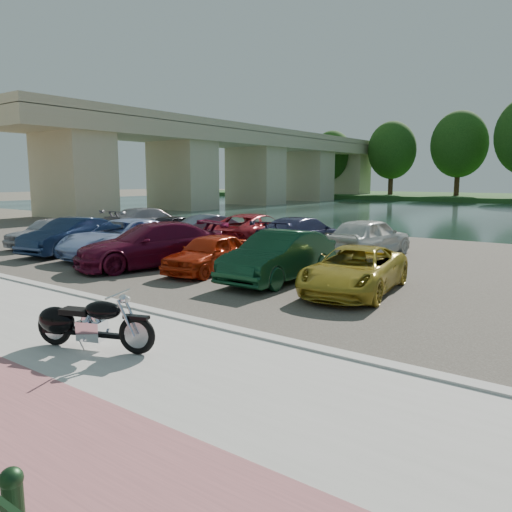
% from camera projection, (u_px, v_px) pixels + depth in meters
% --- Properties ---
extents(ground, '(200.00, 200.00, 0.00)m').
position_uv_depth(ground, '(117.00, 352.00, 8.90)').
color(ground, '#595447').
rests_on(ground, ground).
extents(promenade, '(60.00, 6.00, 0.10)m').
position_uv_depth(promenade, '(67.00, 366.00, 8.09)').
color(promenade, '#B1AEA7').
rests_on(promenade, ground).
extents(kerb, '(60.00, 0.30, 0.14)m').
position_uv_depth(kerb, '(195.00, 322.00, 10.48)').
color(kerb, '#B1AEA7').
rests_on(kerb, ground).
extents(parking_lot, '(60.00, 18.00, 0.04)m').
position_uv_depth(parking_lot, '(370.00, 265.00, 17.64)').
color(parking_lot, '#403C33').
rests_on(parking_lot, ground).
extents(bridge, '(7.00, 56.00, 8.55)m').
position_uv_depth(bridge, '(250.00, 156.00, 57.07)').
color(bridge, tan).
rests_on(bridge, ground).
extents(motorcycle, '(2.24, 1.08, 1.05)m').
position_uv_depth(motorcycle, '(84.00, 323.00, 8.73)').
color(motorcycle, black).
rests_on(motorcycle, promenade).
extents(car_0, '(1.99, 4.08, 1.34)m').
position_uv_depth(car_0, '(50.00, 232.00, 22.05)').
color(car_0, '#A6A8B2').
rests_on(car_0, parking_lot).
extents(car_1, '(2.26, 4.53, 1.43)m').
position_uv_depth(car_1, '(71.00, 236.00, 20.13)').
color(car_1, '#13223E').
rests_on(car_1, parking_lot).
extents(car_2, '(2.75, 5.38, 1.45)m').
position_uv_depth(car_2, '(123.00, 238.00, 19.23)').
color(car_2, '#9EB6E6').
rests_on(car_2, parking_lot).
extents(car_3, '(3.68, 5.60, 1.51)m').
position_uv_depth(car_3, '(151.00, 245.00, 17.13)').
color(car_3, '#590C26').
rests_on(car_3, parking_lot).
extents(car_4, '(1.81, 3.79, 1.25)m').
position_uv_depth(car_4, '(209.00, 253.00, 16.10)').
color(car_4, '#B5280C').
rests_on(car_4, parking_lot).
extents(car_5, '(1.68, 4.49, 1.47)m').
position_uv_depth(car_5, '(279.00, 256.00, 14.77)').
color(car_5, '#0E361F').
rests_on(car_5, parking_lot).
extents(car_6, '(2.61, 4.62, 1.22)m').
position_uv_depth(car_6, '(355.00, 270.00, 13.27)').
color(car_6, '#AE9728').
rests_on(car_6, parking_lot).
extents(car_7, '(2.18, 5.11, 1.47)m').
position_uv_depth(car_7, '(149.00, 221.00, 26.76)').
color(car_7, gray).
rests_on(car_7, parking_lot).
extents(car_8, '(1.87, 3.74, 1.22)m').
position_uv_depth(car_8, '(175.00, 227.00, 25.01)').
color(car_8, black).
rests_on(car_8, parking_lot).
extents(car_9, '(2.72, 4.24, 1.32)m').
position_uv_depth(car_9, '(217.00, 229.00, 23.53)').
color(car_9, slate).
rests_on(car_9, parking_lot).
extents(car_10, '(3.13, 5.62, 1.49)m').
position_uv_depth(car_10, '(255.00, 230.00, 21.98)').
color(car_10, '#A41B24').
rests_on(car_10, parking_lot).
extents(car_11, '(2.05, 5.00, 1.45)m').
position_uv_depth(car_11, '(302.00, 234.00, 20.71)').
color(car_11, '#272A4C').
rests_on(car_11, parking_lot).
extents(car_12, '(2.14, 4.59, 1.52)m').
position_uv_depth(car_12, '(369.00, 237.00, 19.37)').
color(car_12, silver).
rests_on(car_12, parking_lot).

